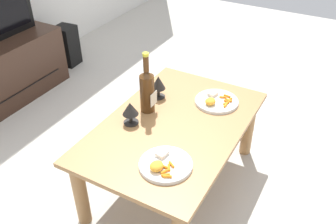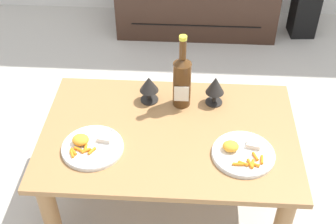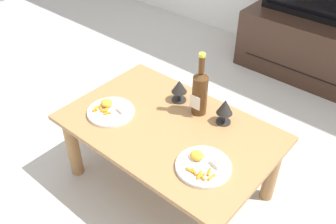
{
  "view_description": "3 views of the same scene",
  "coord_description": "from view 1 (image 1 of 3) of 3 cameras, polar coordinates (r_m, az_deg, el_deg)",
  "views": [
    {
      "loc": [
        -1.35,
        -0.71,
        1.57
      ],
      "look_at": [
        -0.0,
        0.03,
        0.49
      ],
      "focal_mm": 39.24,
      "sensor_mm": 36.0,
      "label": 1
    },
    {
      "loc": [
        0.08,
        -1.34,
        1.69
      ],
      "look_at": [
        -0.01,
        0.05,
        0.49
      ],
      "focal_mm": 47.9,
      "sensor_mm": 36.0,
      "label": 2
    },
    {
      "loc": [
        0.9,
        -1.06,
        1.61
      ],
      "look_at": [
        -0.02,
        0.02,
        0.49
      ],
      "focal_mm": 39.53,
      "sensor_mm": 36.0,
      "label": 3
    }
  ],
  "objects": [
    {
      "name": "dinner_plate_right",
      "position": [
        2.09,
        7.5,
        1.72
      ],
      "size": [
        0.25,
        0.25,
        0.05
      ],
      "color": "white",
      "rests_on": "dining_table"
    },
    {
      "name": "ground_plane",
      "position": [
        2.19,
        0.8,
        -10.81
      ],
      "size": [
        6.4,
        6.4,
        0.0
      ],
      "primitive_type": "plane",
      "color": "#B7B2A8"
    },
    {
      "name": "goblet_right",
      "position": [
        2.08,
        -1.5,
        4.45
      ],
      "size": [
        0.08,
        0.08,
        0.14
      ],
      "color": "black",
      "rests_on": "dining_table"
    },
    {
      "name": "dinner_plate_left",
      "position": [
        1.66,
        -0.52,
        -8.12
      ],
      "size": [
        0.24,
        0.24,
        0.05
      ],
      "color": "white",
      "rests_on": "dining_table"
    },
    {
      "name": "wine_bottle",
      "position": [
        1.94,
        -3.28,
        3.55
      ],
      "size": [
        0.08,
        0.08,
        0.34
      ],
      "color": "#4C2D14",
      "rests_on": "dining_table"
    },
    {
      "name": "floor_speaker",
      "position": [
        3.45,
        -15.42,
        9.92
      ],
      "size": [
        0.18,
        0.18,
        0.36
      ],
      "primitive_type": "cube",
      "rotation": [
        0.0,
        0.0,
        0.08
      ],
      "color": "black",
      "rests_on": "ground_plane"
    },
    {
      "name": "goblet_left",
      "position": [
        1.88,
        -5.88,
        0.35
      ],
      "size": [
        0.08,
        0.08,
        0.13
      ],
      "color": "black",
      "rests_on": "dining_table"
    },
    {
      "name": "dining_table",
      "position": [
        1.96,
        0.88,
        -3.67
      ],
      "size": [
        1.05,
        0.68,
        0.43
      ],
      "color": "#9E7042",
      "rests_on": "ground_plane"
    }
  ]
}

